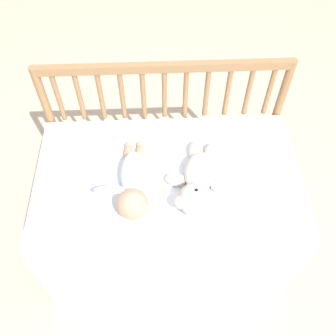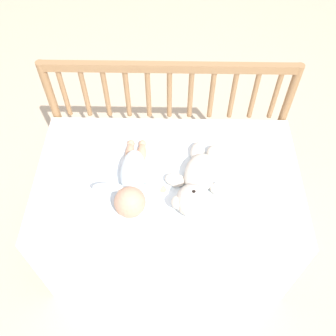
{
  "view_description": "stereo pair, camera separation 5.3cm",
  "coord_description": "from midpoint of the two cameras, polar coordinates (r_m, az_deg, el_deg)",
  "views": [
    {
      "loc": [
        -0.04,
        -0.87,
        1.79
      ],
      "look_at": [
        0.0,
        -0.01,
        0.62
      ],
      "focal_mm": 40.0,
      "sensor_mm": 36.0,
      "label": 1
    },
    {
      "loc": [
        0.02,
        -0.87,
        1.79
      ],
      "look_at": [
        0.0,
        -0.01,
        0.62
      ],
      "focal_mm": 40.0,
      "sensor_mm": 36.0,
      "label": 2
    }
  ],
  "objects": [
    {
      "name": "ground_plane",
      "position": [
        1.99,
        -0.79,
        -10.48
      ],
      "size": [
        12.0,
        12.0,
        0.0
      ],
      "primitive_type": "plane",
      "color": "#C6B293"
    },
    {
      "name": "crib_mattress",
      "position": [
        1.75,
        -0.89,
        -6.48
      ],
      "size": [
        1.07,
        0.64,
        0.56
      ],
      "color": "white",
      "rests_on": "ground_plane"
    },
    {
      "name": "crib_rail",
      "position": [
        1.7,
        -1.43,
        9.04
      ],
      "size": [
        1.07,
        0.04,
        0.84
      ],
      "color": "#997047",
      "rests_on": "ground_plane"
    },
    {
      "name": "blanket",
      "position": [
        1.5,
        -1.4,
        -1.74
      ],
      "size": [
        0.75,
        0.49,
        0.01
      ],
      "color": "white",
      "rests_on": "crib_mattress"
    },
    {
      "name": "teddy_bear",
      "position": [
        1.44,
        3.59,
        -2.1
      ],
      "size": [
        0.27,
        0.38,
        0.13
      ],
      "color": "silver",
      "rests_on": "crib_mattress"
    },
    {
      "name": "baby",
      "position": [
        1.44,
        -6.41,
        -2.37
      ],
      "size": [
        0.28,
        0.39,
        0.12
      ],
      "color": "white",
      "rests_on": "crib_mattress"
    }
  ]
}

